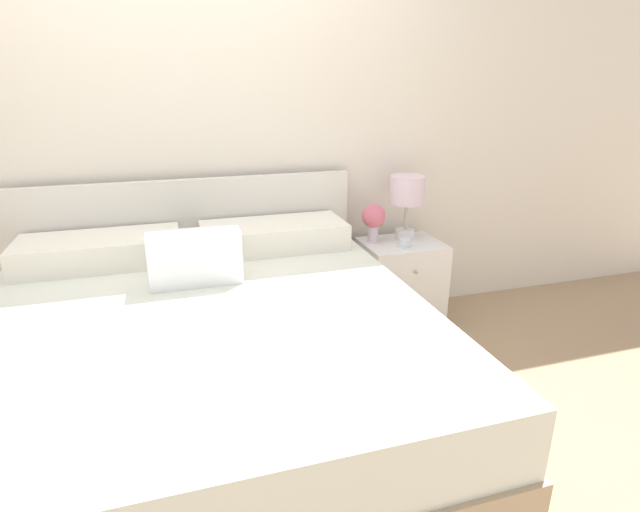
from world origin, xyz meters
name	(u,v)px	position (x,y,z in m)	size (l,w,h in m)	color
ground_plane	(198,334)	(0.00, 0.00, 0.00)	(12.00, 12.00, 0.00)	tan
wall_back	(178,117)	(0.00, 0.07, 1.30)	(8.00, 0.06, 2.60)	silver
bed	(207,364)	(0.00, -0.90, 0.32)	(1.90, 1.93, 0.97)	tan
nightstand	(400,283)	(1.26, -0.21, 0.27)	(0.48, 0.40, 0.55)	white
table_lamp	(407,195)	(1.30, -0.15, 0.83)	(0.21, 0.21, 0.40)	white
flower_vase	(374,219)	(1.09, -0.15, 0.69)	(0.14, 0.14, 0.24)	silver
teacup	(404,243)	(1.23, -0.29, 0.57)	(0.10, 0.10, 0.05)	white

